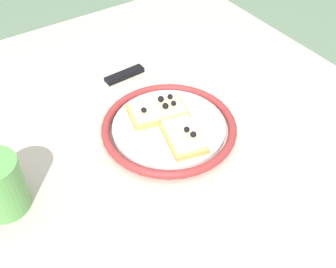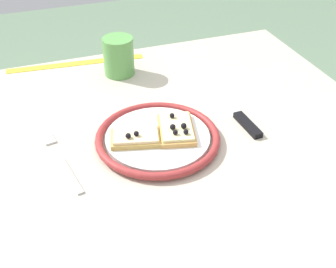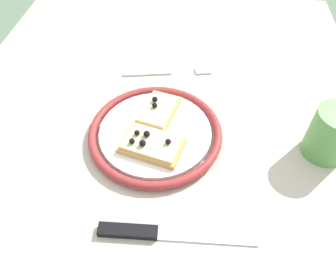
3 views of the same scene
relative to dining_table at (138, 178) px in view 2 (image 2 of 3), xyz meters
The scene contains 8 objects.
dining_table is the anchor object (origin of this frame).
plate 0.10m from the dining_table, ahead, with size 0.25×0.25×0.02m.
pizza_slice_near 0.14m from the dining_table, ahead, with size 0.09×0.12×0.03m.
pizza_slice_far 0.11m from the dining_table, 27.19° to the left, with size 0.11×0.08×0.03m.
knife 0.26m from the dining_table, ahead, with size 0.03×0.24×0.01m.
fork 0.17m from the dining_table, behind, with size 0.05×0.20×0.00m.
cup 0.34m from the dining_table, 81.40° to the left, with size 0.08×0.08×0.10m, color #599E4C.
measuring_tape 0.41m from the dining_table, 97.09° to the left, with size 0.36×0.02×0.00m, color yellow.
Camera 2 is at (-0.17, -0.67, 1.30)m, focal length 46.72 mm.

